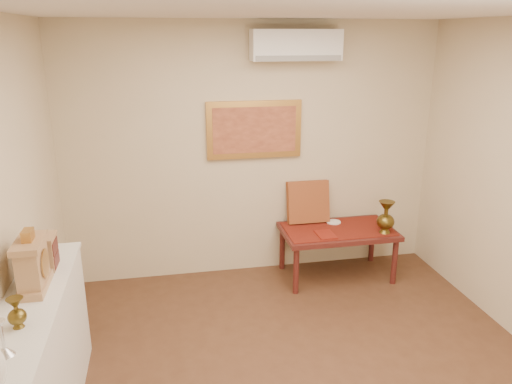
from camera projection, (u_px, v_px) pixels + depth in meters
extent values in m
plane|color=silver|center=(329.00, 7.00, 2.79)|extent=(4.50, 4.50, 0.00)
cube|color=beige|center=(254.00, 152.00, 5.31)|extent=(4.00, 0.02, 2.70)
cube|color=maroon|center=(338.00, 229.00, 5.36)|extent=(1.14, 0.59, 0.01)
cylinder|color=white|center=(334.00, 222.00, 5.53)|extent=(0.16, 0.16, 0.01)
cube|color=maroon|center=(326.00, 235.00, 5.18)|extent=(0.19, 0.25, 0.01)
cube|color=maroon|center=(308.00, 202.00, 5.49)|extent=(0.46, 0.19, 0.47)
cube|color=silver|center=(37.00, 381.00, 3.13)|extent=(0.35, 2.00, 0.95)
cube|color=silver|center=(26.00, 312.00, 2.98)|extent=(0.37, 2.02, 0.03)
cube|color=tan|center=(35.00, 285.00, 3.22)|extent=(0.16, 0.36, 0.05)
cube|color=tan|center=(32.00, 264.00, 3.18)|extent=(0.14, 0.30, 0.25)
cylinder|color=beige|center=(45.00, 263.00, 3.19)|extent=(0.01, 0.17, 0.17)
cylinder|color=#B5803A|center=(45.00, 263.00, 3.19)|extent=(0.01, 0.19, 0.19)
cube|color=tan|center=(29.00, 243.00, 3.13)|extent=(0.17, 0.34, 0.04)
cube|color=#B5803A|center=(28.00, 235.00, 3.12)|extent=(0.06, 0.11, 0.07)
cube|color=tan|center=(44.00, 254.00, 3.48)|extent=(0.15, 0.20, 0.22)
cube|color=#511C18|center=(57.00, 259.00, 3.51)|extent=(0.01, 0.17, 0.09)
cube|color=#511C18|center=(55.00, 246.00, 3.48)|extent=(0.01, 0.17, 0.09)
cube|color=tan|center=(42.00, 238.00, 3.45)|extent=(0.16, 0.21, 0.02)
cube|color=#511C18|center=(338.00, 231.00, 5.37)|extent=(1.20, 0.70, 0.05)
cylinder|color=#511C18|center=(296.00, 271.00, 5.08)|extent=(0.06, 0.06, 0.50)
cylinder|color=#511C18|center=(394.00, 262.00, 5.28)|extent=(0.06, 0.06, 0.50)
cylinder|color=#511C18|center=(282.00, 248.00, 5.62)|extent=(0.06, 0.06, 0.50)
cylinder|color=#511C18|center=(372.00, 241.00, 5.82)|extent=(0.06, 0.06, 0.50)
cube|color=#B5803A|center=(254.00, 130.00, 5.21)|extent=(1.00, 0.05, 0.60)
cube|color=#B3603E|center=(255.00, 130.00, 5.18)|extent=(0.88, 0.01, 0.48)
cube|color=white|center=(296.00, 45.00, 4.93)|extent=(0.90, 0.24, 0.30)
cube|color=gray|center=(299.00, 58.00, 4.85)|extent=(0.86, 0.02, 0.05)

